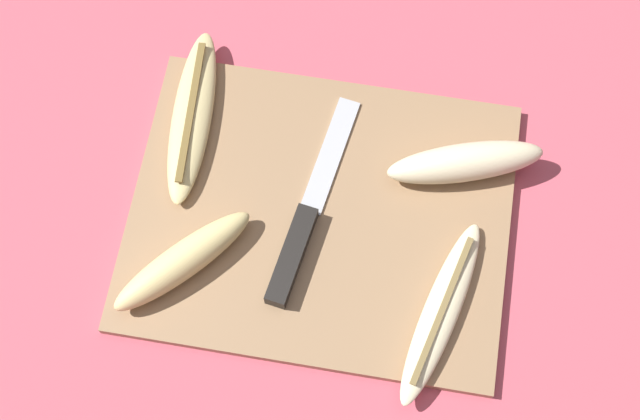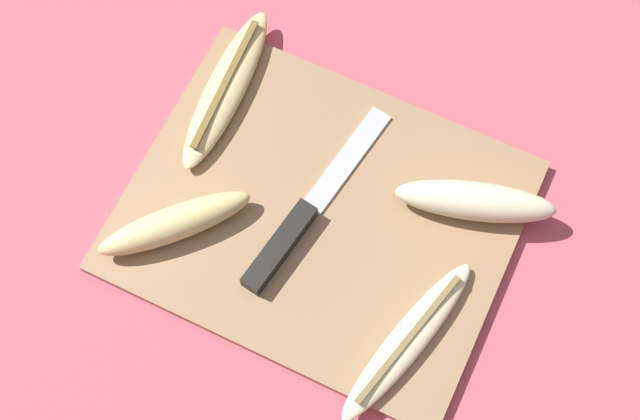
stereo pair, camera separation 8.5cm
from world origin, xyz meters
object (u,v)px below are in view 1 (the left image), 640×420
Objects in this scene: knife at (299,236)px; banana_bright_far at (465,162)px; banana_golden_short at (183,261)px; banana_pale_long at (441,312)px; banana_spotted_left at (192,116)px.

knife is 1.44× the size of banana_bright_far.
banana_golden_short reaches higher than knife.
banana_bright_far reaches higher than banana_golden_short.
banana_pale_long is (-0.00, -0.15, -0.01)m from banana_bright_far.
banana_golden_short is (-0.10, -0.05, 0.01)m from knife.
knife is 0.15m from banana_pale_long.
banana_golden_short is at bearing -147.00° from knife.
banana_spotted_left is 0.15m from banana_golden_short.
knife is 1.17× the size of banana_spotted_left.
banana_spotted_left is (-0.13, 0.11, 0.00)m from knife.
banana_bright_far is at bearing 29.77° from banana_golden_short.
banana_pale_long is at bearing -30.52° from banana_spotted_left.
banana_golden_short is (0.03, -0.15, 0.01)m from banana_spotted_left.
banana_bright_far is 0.81× the size of banana_spotted_left.
banana_spotted_left is at bearing 149.48° from banana_pale_long.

